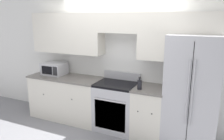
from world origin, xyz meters
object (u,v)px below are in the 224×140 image
object	(u,v)px
oven_range	(116,106)
refrigerator	(192,92)
bottle	(140,84)
microwave	(54,68)

from	to	relation	value
oven_range	refrigerator	bearing A→B (deg)	1.89
refrigerator	bottle	world-z (taller)	refrigerator
oven_range	bottle	bearing A→B (deg)	-17.69
refrigerator	microwave	xyz separation A→B (m)	(-2.84, 0.02, 0.12)
microwave	bottle	world-z (taller)	microwave
refrigerator	bottle	xyz separation A→B (m)	(-0.84, -0.21, 0.07)
oven_range	refrigerator	size ratio (longest dim) A/B	0.58
microwave	bottle	xyz separation A→B (m)	(2.00, -0.22, -0.04)
oven_range	microwave	bearing A→B (deg)	177.72
oven_range	refrigerator	distance (m)	1.43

